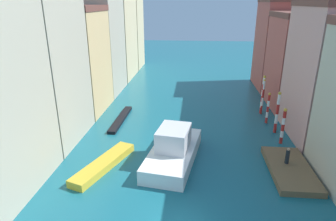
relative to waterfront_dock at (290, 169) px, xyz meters
The scene contains 19 objects.
ground_plane 19.26m from the waterfront_dock, 119.81° to the left, with size 154.00×154.00×0.00m, color #196070.
building_left_1 26.82m from the waterfront_dock, 168.99° to the left, with size 7.97×9.36×16.43m.
building_left_2 29.66m from the waterfront_dock, 150.54° to the left, with size 7.97×9.03×14.04m.
building_left_3 35.19m from the waterfront_dock, 137.10° to the left, with size 7.97×9.40×16.07m.
building_left_4 43.23m from the waterfront_dock, 126.68° to the left, with size 7.97×10.75×20.24m.
building_left_5 50.79m from the waterfront_dock, 120.03° to the left, with size 7.97×7.98×15.45m.
building_right_1 12.46m from the waterfront_dock, 54.11° to the left, with size 7.97×10.31×14.74m.
building_right_2 20.65m from the waterfront_dock, 72.23° to the left, with size 7.97×10.00×13.15m.
building_right_3 30.38m from the waterfront_dock, 78.27° to the left, with size 7.97×9.82×14.82m.
waterfront_dock is the anchor object (origin of this frame).
person_on_dock 1.17m from the waterfront_dock, 108.21° to the left, with size 0.36×0.36×1.56m.
mooring_pole_0 6.10m from the waterfront_dock, 83.13° to the left, with size 0.37×0.37×4.04m.
mooring_pole_1 8.93m from the waterfront_dock, 85.12° to the left, with size 0.37×0.37×4.99m.
mooring_pole_2 11.66m from the waterfront_dock, 88.11° to the left, with size 0.32×0.32×3.98m.
mooring_pole_3 14.90m from the waterfront_dock, 88.55° to the left, with size 0.27×0.27×4.87m.
mooring_pole_4 15.26m from the waterfront_dock, 88.50° to the left, with size 0.38×0.38×5.28m.
vaporetto_white 10.71m from the waterfront_dock, behind, with size 5.39×10.19×3.38m.
gondola_black 21.03m from the waterfront_dock, 149.77° to the left, with size 1.08×8.74×0.38m.
motorboat_0 16.95m from the waterfront_dock, behind, with size 4.24×8.06×0.69m.
Camera 1 is at (0.76, -16.09, 14.47)m, focal length 31.43 mm.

